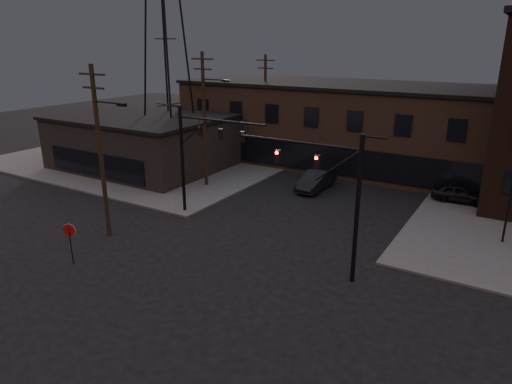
% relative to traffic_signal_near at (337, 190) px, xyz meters
% --- Properties ---
extents(ground, '(140.00, 140.00, 0.00)m').
position_rel_traffic_signal_near_xyz_m(ground, '(-5.36, -4.50, -4.93)').
color(ground, black).
rests_on(ground, ground).
extents(sidewalk_nw, '(30.00, 30.00, 0.15)m').
position_rel_traffic_signal_near_xyz_m(sidewalk_nw, '(-27.36, 17.50, -4.86)').
color(sidewalk_nw, '#474744').
rests_on(sidewalk_nw, ground).
extents(building_row, '(40.00, 12.00, 8.00)m').
position_rel_traffic_signal_near_xyz_m(building_row, '(-5.36, 23.50, -0.93)').
color(building_row, brown).
rests_on(building_row, ground).
extents(building_left, '(16.00, 12.00, 5.00)m').
position_rel_traffic_signal_near_xyz_m(building_left, '(-25.36, 11.50, -2.43)').
color(building_left, black).
rests_on(building_left, ground).
extents(traffic_signal_near, '(7.12, 0.24, 8.00)m').
position_rel_traffic_signal_near_xyz_m(traffic_signal_near, '(0.00, 0.00, 0.00)').
color(traffic_signal_near, black).
rests_on(traffic_signal_near, ground).
extents(traffic_signal_far, '(7.12, 0.24, 8.00)m').
position_rel_traffic_signal_near_xyz_m(traffic_signal_far, '(-12.07, 3.50, 0.08)').
color(traffic_signal_far, black).
rests_on(traffic_signal_far, ground).
extents(stop_sign, '(0.72, 0.33, 2.48)m').
position_rel_traffic_signal_near_xyz_m(stop_sign, '(-13.36, -6.49, -3.09)').
color(stop_sign, black).
rests_on(stop_sign, ground).
extents(utility_pole_near, '(3.70, 0.28, 11.00)m').
position_rel_traffic_signal_near_xyz_m(utility_pole_near, '(-14.79, -2.50, 0.94)').
color(utility_pole_near, black).
rests_on(utility_pole_near, ground).
extents(utility_pole_mid, '(3.70, 0.28, 11.50)m').
position_rel_traffic_signal_near_xyz_m(utility_pole_mid, '(-15.79, 9.50, 1.19)').
color(utility_pole_mid, black).
rests_on(utility_pole_mid, ground).
extents(utility_pole_far, '(2.20, 0.28, 11.00)m').
position_rel_traffic_signal_near_xyz_m(utility_pole_far, '(-16.86, 21.50, 0.85)').
color(utility_pole_far, black).
rests_on(utility_pole_far, ground).
extents(transmission_tower, '(7.00, 7.00, 25.00)m').
position_rel_traffic_signal_near_xyz_m(transmission_tower, '(-23.36, 13.50, 7.57)').
color(transmission_tower, black).
rests_on(transmission_tower, ground).
extents(parked_car_lot_a, '(4.30, 1.90, 1.44)m').
position_rel_traffic_signal_near_xyz_m(parked_car_lot_a, '(4.07, 16.23, -4.06)').
color(parked_car_lot_a, black).
rests_on(parked_car_lot_a, sidewalk_ne).
extents(car_crossing, '(1.82, 5.10, 1.68)m').
position_rel_traffic_signal_near_xyz_m(car_crossing, '(-7.16, 13.70, -4.09)').
color(car_crossing, black).
rests_on(car_crossing, ground).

